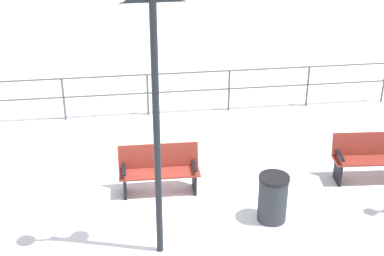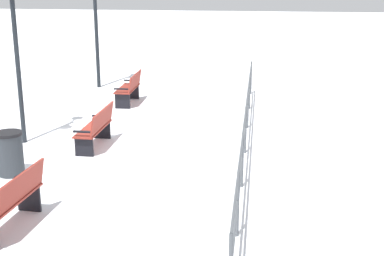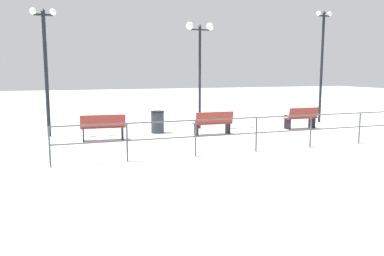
{
  "view_description": "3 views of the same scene",
  "coord_description": "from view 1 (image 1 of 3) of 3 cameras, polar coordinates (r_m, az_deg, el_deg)",
  "views": [
    {
      "loc": [
        9.31,
        -0.61,
        6.15
      ],
      "look_at": [
        -1.76,
        0.84,
        0.47
      ],
      "focal_mm": 54.38,
      "sensor_mm": 36.0,
      "label": 1
    },
    {
      "loc": [
        -3.79,
        11.73,
        4.01
      ],
      "look_at": [
        -2.4,
        0.46,
        0.67
      ],
      "focal_mm": 51.73,
      "sensor_mm": 36.0,
      "label": 2
    },
    {
      "loc": [
        -14.02,
        5.9,
        2.45
      ],
      "look_at": [
        -1.73,
        1.45,
        0.56
      ],
      "focal_mm": 36.72,
      "sensor_mm": 36.0,
      "label": 3
    }
  ],
  "objects": [
    {
      "name": "waterfront_railing",
      "position": [
        13.96,
        -4.39,
        3.98
      ],
      "size": [
        0.05,
        11.99,
        1.07
      ],
      "color": "#4C5156",
      "rests_on": "ground"
    },
    {
      "name": "bench_second",
      "position": [
        11.05,
        -3.24,
        -4.02
      ],
      "size": [
        0.54,
        1.53,
        0.92
      ],
      "rotation": [
        0.0,
        0.0,
        -0.02
      ],
      "color": "maroon",
      "rests_on": "ground"
    },
    {
      "name": "bench_third",
      "position": [
        11.92,
        17.29,
        -2.7
      ],
      "size": [
        0.63,
        1.6,
        0.94
      ],
      "rotation": [
        0.0,
        0.0,
        -0.07
      ],
      "color": "maroon",
      "rests_on": "ground"
    },
    {
      "name": "ground_plane",
      "position": [
        11.18,
        -3.12,
        -6.49
      ],
      "size": [
        80.0,
        80.0,
        0.0
      ],
      "primitive_type": "plane",
      "color": "white",
      "rests_on": "ground"
    },
    {
      "name": "trash_bin",
      "position": [
        10.35,
        7.93,
        -6.82
      ],
      "size": [
        0.54,
        0.54,
        0.88
      ],
      "color": "#2D3338",
      "rests_on": "ground"
    },
    {
      "name": "lamppost_middle",
      "position": [
        8.14,
        -3.73,
        7.31
      ],
      "size": [
        0.32,
        1.22,
        4.47
      ],
      "color": "black",
      "rests_on": "ground"
    }
  ]
}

